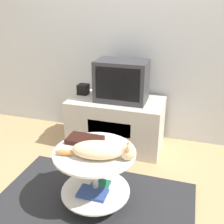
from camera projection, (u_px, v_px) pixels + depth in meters
ground_plane at (91, 209)px, 2.06m from camera, size 12.00×12.00×0.00m
wall_back at (135, 22)px, 2.76m from camera, size 8.00×0.05×2.60m
rug at (91, 208)px, 2.05m from camera, size 1.56×1.05×0.02m
tv_stand at (116, 123)px, 2.88m from camera, size 1.00×0.53×0.54m
tv at (122, 81)px, 2.68m from camera, size 0.52×0.33×0.42m
speaker at (83, 89)px, 2.92m from camera, size 0.11×0.11×0.11m
coffee_table at (95, 172)px, 1.98m from camera, size 0.61×0.61×0.47m
dvd_box at (85, 140)px, 2.03m from camera, size 0.27×0.16×0.04m
cat at (101, 150)px, 1.81m from camera, size 0.56×0.24×0.13m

